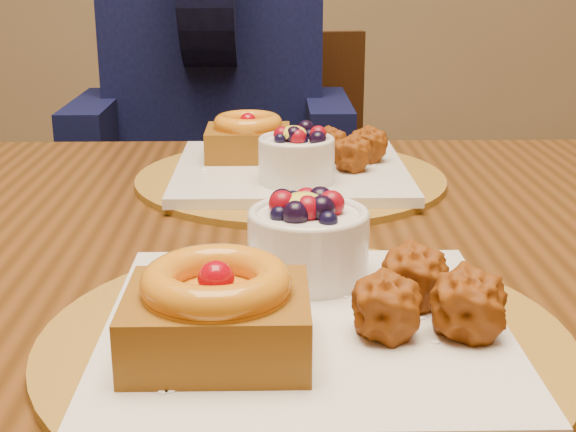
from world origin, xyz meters
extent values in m
cube|color=#3A200A|center=(0.08, -0.03, 0.73)|extent=(1.60, 0.90, 0.04)
cylinder|color=brown|center=(0.08, -0.25, 0.76)|extent=(0.38, 0.38, 0.01)
cube|color=silver|center=(0.08, -0.25, 0.77)|extent=(0.28, 0.28, 0.01)
cube|color=#4E2A07|center=(0.02, -0.30, 0.80)|extent=(0.12, 0.10, 0.04)
torus|color=#B66C0B|center=(0.02, -0.30, 0.83)|extent=(0.10, 0.10, 0.02)
sphere|color=#8F020C|center=(0.02, -0.30, 0.83)|extent=(0.02, 0.02, 0.02)
sphere|color=#833D09|center=(0.16, -0.22, 0.80)|extent=(0.05, 0.05, 0.05)
sphere|color=#833D09|center=(0.13, -0.27, 0.80)|extent=(0.05, 0.05, 0.05)
sphere|color=#833D09|center=(0.19, -0.27, 0.80)|extent=(0.05, 0.05, 0.05)
cylinder|color=silver|center=(0.09, -0.17, 0.80)|extent=(0.10, 0.10, 0.05)
torus|color=silver|center=(0.09, -0.17, 0.83)|extent=(0.10, 0.10, 0.01)
ellipsoid|color=yellow|center=(0.08, -0.17, 0.84)|extent=(0.03, 0.03, 0.02)
cylinder|color=brown|center=(0.08, 0.19, 0.76)|extent=(0.38, 0.38, 0.01)
cube|color=silver|center=(0.08, 0.19, 0.77)|extent=(0.28, 0.28, 0.01)
cube|color=#4E2A07|center=(0.03, 0.23, 0.79)|extent=(0.11, 0.09, 0.04)
torus|color=#B66C0B|center=(0.03, 0.23, 0.82)|extent=(0.09, 0.09, 0.02)
sphere|color=#8F020C|center=(0.03, 0.23, 0.82)|extent=(0.02, 0.02, 0.02)
sphere|color=#833D09|center=(0.15, 0.17, 0.79)|extent=(0.04, 0.04, 0.04)
sphere|color=#833D09|center=(0.13, 0.21, 0.79)|extent=(0.04, 0.04, 0.04)
sphere|color=#833D09|center=(0.18, 0.21, 0.79)|extent=(0.04, 0.04, 0.04)
cylinder|color=silver|center=(0.09, 0.12, 0.80)|extent=(0.09, 0.09, 0.05)
torus|color=silver|center=(0.09, 0.12, 0.82)|extent=(0.09, 0.09, 0.01)
ellipsoid|color=yellow|center=(0.08, 0.12, 0.83)|extent=(0.03, 0.03, 0.02)
cube|color=black|center=(0.09, 0.85, 0.43)|extent=(0.47, 0.47, 0.04)
cylinder|color=black|center=(-0.06, 0.65, 0.20)|extent=(0.03, 0.03, 0.41)
cylinder|color=black|center=(0.29, 0.70, 0.20)|extent=(0.03, 0.03, 0.41)
cylinder|color=black|center=(-0.11, 1.01, 0.20)|extent=(0.03, 0.03, 0.41)
cylinder|color=black|center=(0.24, 1.06, 0.20)|extent=(0.03, 0.03, 0.41)
cube|color=black|center=(0.06, 1.04, 0.64)|extent=(0.42, 0.09, 0.44)
cube|color=black|center=(-0.05, 0.78, 0.76)|extent=(0.40, 0.21, 0.57)
cube|color=black|center=(-0.26, 0.66, 0.74)|extent=(0.08, 0.28, 0.08)
cube|color=black|center=(0.16, 0.66, 0.74)|extent=(0.08, 0.28, 0.08)
camera|label=1|loc=(0.06, -0.76, 1.02)|focal=50.00mm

